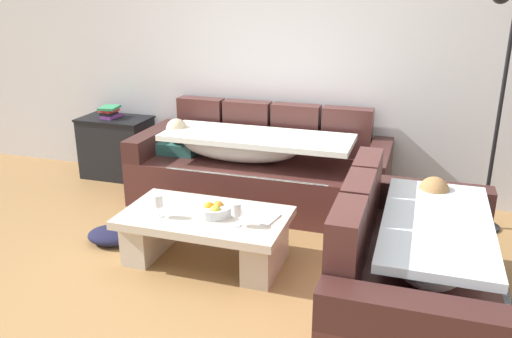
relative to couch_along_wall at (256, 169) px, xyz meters
The scene contains 13 objects.
ground_plane 1.66m from the couch_along_wall, 86.95° to the right, with size 14.00×14.00×0.00m, color olive.
back_wall 1.15m from the couch_along_wall, 80.67° to the left, with size 9.00×0.10×2.70m, color silver.
couch_along_wall is the anchor object (origin of this frame).
couch_near_window 2.09m from the couch_along_wall, 45.45° to the right, with size 0.92×1.72×0.88m.
coffee_table 1.20m from the couch_along_wall, 90.32° to the right, with size 1.20×0.68×0.38m.
fruit_bowl 1.19m from the couch_along_wall, 87.17° to the right, with size 0.28×0.28×0.10m.
wine_glass_near_left 1.38m from the couch_along_wall, 102.49° to the right, with size 0.07×0.07×0.17m.
wine_glass_near_right 1.35m from the couch_along_wall, 78.01° to the right, with size 0.07×0.07×0.17m.
open_magazine 1.19m from the couch_along_wall, 71.84° to the right, with size 0.28×0.21×0.01m, color white.
side_cabinet 1.64m from the couch_along_wall, behind, with size 0.72×0.44×0.64m.
book_stack_on_cabinet 1.73m from the couch_along_wall, behind, with size 0.20×0.24×0.12m.
floor_lamp 2.09m from the couch_along_wall, ahead, with size 0.33×0.31×1.95m.
crumpled_garment 1.44m from the couch_along_wall, 126.03° to the right, with size 0.40×0.32×0.12m, color #191933.
Camera 1 is at (1.33, -2.78, 1.94)m, focal length 37.01 mm.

